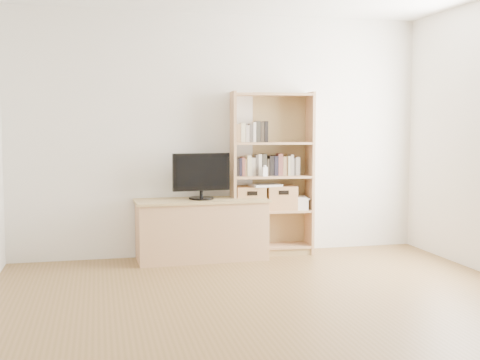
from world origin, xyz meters
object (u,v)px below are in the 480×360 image
object	(u,v)px
baby_monitor	(265,172)
laptop	(265,185)
tv_stand	(202,231)
bookshelf	(272,174)
television	(201,176)
basket_right	(281,198)
basket_left	(251,198)

from	to	relation	value
baby_monitor	laptop	distance (m)	0.17
baby_monitor	laptop	size ratio (longest dim) A/B	0.31
tv_stand	baby_monitor	size ratio (longest dim) A/B	13.42
bookshelf	television	xyz separation A→B (m)	(-0.79, -0.09, -0.01)
bookshelf	television	distance (m)	0.80
tv_stand	bookshelf	bearing A→B (deg)	5.09
basket_right	bookshelf	bearing A→B (deg)	179.70
bookshelf	television	bearing A→B (deg)	-169.49
baby_monitor	basket_left	world-z (taller)	baby_monitor
laptop	basket_left	bearing A→B (deg)	162.41
basket_right	laptop	xyz separation A→B (m)	(-0.18, -0.00, 0.14)
bookshelf	basket_left	xyz separation A→B (m)	(-0.24, 0.01, -0.26)
basket_left	laptop	size ratio (longest dim) A/B	0.98
laptop	basket_right	bearing A→B (deg)	-7.08
laptop	baby_monitor	bearing A→B (deg)	-118.32
television	basket_right	size ratio (longest dim) A/B	1.93
bookshelf	laptop	world-z (taller)	bookshelf
bookshelf	basket_right	bearing A→B (deg)	-2.60
basket_left	tv_stand	bearing A→B (deg)	-163.30
tv_stand	television	distance (m)	0.57
basket_right	laptop	distance (m)	0.23
bookshelf	baby_monitor	world-z (taller)	bookshelf
basket_right	laptop	bearing A→B (deg)	-172.80
baby_monitor	basket_left	bearing A→B (deg)	132.48
basket_left	television	bearing A→B (deg)	-163.30
basket_left	laptop	distance (m)	0.21
bookshelf	laptop	xyz separation A→B (m)	(-0.08, -0.02, -0.12)
tv_stand	laptop	distance (m)	0.85
television	laptop	size ratio (longest dim) A/B	1.91
tv_stand	basket_right	size ratio (longest dim) A/B	4.25
basket_right	television	bearing A→B (deg)	-168.74
basket_left	basket_right	bearing A→B (deg)	2.34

